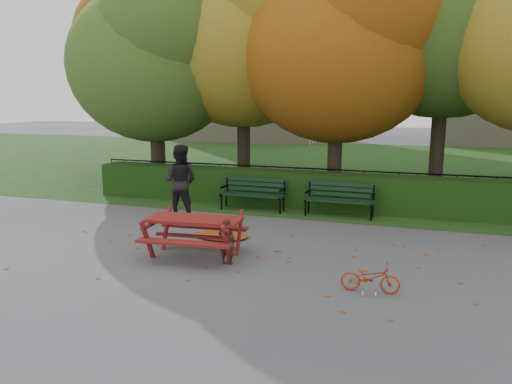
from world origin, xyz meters
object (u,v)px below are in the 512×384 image
(tree_a, at_px, (159,52))
(tree_b, at_px, (251,24))
(adult, at_px, (180,181))
(tree_c, at_px, (348,36))
(picnic_table, at_px, (194,226))
(bicycle, at_px, (370,277))
(bench_right, at_px, (340,197))
(tree_f, at_px, (161,31))
(bench_left, at_px, (253,191))
(child, at_px, (227,241))

(tree_a, height_order, tree_b, tree_b)
(tree_b, bearing_deg, adult, -94.42)
(tree_c, bearing_deg, picnic_table, -105.97)
(tree_b, relative_size, bicycle, 9.34)
(adult, bearing_deg, tree_c, -139.78)
(tree_c, height_order, picnic_table, tree_c)
(tree_c, relative_size, bench_right, 4.44)
(bicycle, bearing_deg, tree_f, 38.55)
(picnic_table, height_order, bicycle, picnic_table)
(tree_a, bearing_deg, bench_left, -25.76)
(tree_a, distance_m, child, 9.04)
(tree_b, bearing_deg, tree_c, -13.45)
(tree_b, xyz_separation_m, tree_c, (3.28, -0.78, -0.58))
(bench_right, bearing_deg, tree_a, 163.39)
(bench_left, height_order, bench_right, same)
(tree_b, relative_size, tree_c, 1.10)
(tree_b, xyz_separation_m, adult, (-0.35, -4.53, -4.45))
(adult, bearing_deg, tree_b, -100.09)
(tree_b, bearing_deg, bicycle, -58.95)
(bench_right, xyz_separation_m, adult, (-3.89, -1.48, 0.43))
(adult, bearing_deg, child, 124.10)
(bench_right, distance_m, child, 4.72)
(tree_b, xyz_separation_m, bench_right, (3.54, -3.04, -4.88))
(child, distance_m, adult, 3.98)
(bench_right, bearing_deg, tree_b, 139.33)
(tree_f, height_order, bicycle, tree_f)
(tree_c, relative_size, bicycle, 8.50)
(bench_right, bearing_deg, tree_c, 96.70)
(tree_a, relative_size, child, 8.40)
(tree_c, relative_size, tree_f, 0.87)
(bench_left, bearing_deg, bench_right, 0.00)
(tree_c, height_order, adult, tree_c)
(picnic_table, relative_size, adult, 1.02)
(child, relative_size, adult, 0.47)
(tree_a, relative_size, adult, 3.92)
(bench_left, relative_size, picnic_table, 0.92)
(tree_c, xyz_separation_m, picnic_table, (-1.87, -6.55, -4.22))
(bench_left, distance_m, picnic_table, 4.30)
(tree_f, xyz_separation_m, bench_right, (8.23, -5.54, -5.17))
(tree_f, distance_m, bench_left, 9.56)
(tree_a, height_order, bench_left, tree_a)
(tree_a, height_order, tree_f, tree_f)
(adult, bearing_deg, picnic_table, 116.34)
(child, bearing_deg, bench_right, -112.45)
(bench_right, height_order, child, child)
(tree_a, xyz_separation_m, tree_f, (-1.94, 3.66, 1.17))
(tree_c, height_order, bench_left, tree_c)
(picnic_table, xyz_separation_m, child, (0.77, -0.23, -0.16))
(tree_f, bearing_deg, tree_c, -22.35)
(tree_b, relative_size, adult, 4.60)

